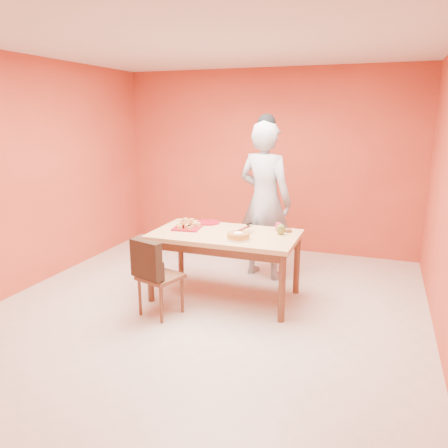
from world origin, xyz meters
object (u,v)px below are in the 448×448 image
(dining_chair, at_px, (160,275))
(pastry_platter, at_px, (187,228))
(sponge_cake, at_px, (238,236))
(egg_ornament, at_px, (281,229))
(checker_tin, at_px, (287,230))
(magenta_glass, at_px, (278,227))
(dining_table, at_px, (225,241))
(person, at_px, (265,201))
(red_dinner_plate, at_px, (208,222))

(dining_chair, distance_m, pastry_platter, 0.76)
(pastry_platter, bearing_deg, sponge_cake, -17.83)
(dining_chair, distance_m, egg_ornament, 1.39)
(pastry_platter, height_order, egg_ornament, egg_ornament)
(pastry_platter, xyz_separation_m, checker_tin, (1.10, 0.25, 0.01))
(pastry_platter, distance_m, magenta_glass, 1.04)
(dining_table, height_order, pastry_platter, pastry_platter)
(dining_chair, bearing_deg, egg_ornament, 53.53)
(dining_table, xyz_separation_m, dining_chair, (-0.48, -0.66, -0.23))
(person, bearing_deg, dining_chair, 80.62)
(red_dinner_plate, height_order, sponge_cake, sponge_cake)
(egg_ornament, relative_size, magenta_glass, 1.37)
(person, height_order, red_dinner_plate, person)
(sponge_cake, distance_m, checker_tin, 0.63)
(dining_chair, height_order, checker_tin, dining_chair)
(dining_table, distance_m, egg_ornament, 0.63)
(dining_table, relative_size, egg_ornament, 13.32)
(magenta_glass, bearing_deg, pastry_platter, -164.84)
(dining_table, distance_m, magenta_glass, 0.62)
(person, bearing_deg, sponge_cake, 105.35)
(dining_table, relative_size, sponge_cake, 6.72)
(checker_tin, bearing_deg, pastry_platter, -167.15)
(egg_ornament, bearing_deg, person, 116.72)
(pastry_platter, distance_m, egg_ornament, 1.07)
(dining_table, bearing_deg, dining_chair, -125.88)
(dining_chair, distance_m, person, 1.74)
(egg_ornament, bearing_deg, dining_table, -168.17)
(red_dinner_plate, relative_size, checker_tin, 2.60)
(magenta_glass, bearing_deg, red_dinner_plate, 176.44)
(dining_table, xyz_separation_m, magenta_glass, (0.53, 0.30, 0.14))
(egg_ornament, bearing_deg, red_dinner_plate, 166.05)
(dining_table, xyz_separation_m, person, (0.23, 0.83, 0.32))
(egg_ornament, relative_size, checker_tin, 1.12)
(sponge_cake, relative_size, egg_ornament, 1.98)
(sponge_cake, xyz_separation_m, egg_ornament, (0.38, 0.33, 0.02))
(dining_table, height_order, magenta_glass, magenta_glass)
(person, xyz_separation_m, pastry_platter, (-0.70, -0.81, -0.21))
(person, bearing_deg, egg_ornament, 133.79)
(pastry_platter, relative_size, egg_ornament, 2.50)
(red_dinner_plate, xyz_separation_m, egg_ornament, (0.94, -0.21, 0.05))
(pastry_platter, bearing_deg, magenta_glass, 15.16)
(sponge_cake, distance_m, magenta_glass, 0.58)
(sponge_cake, bearing_deg, magenta_glass, 57.70)
(pastry_platter, distance_m, sponge_cake, 0.72)
(red_dinner_plate, xyz_separation_m, sponge_cake, (0.56, -0.55, 0.03))
(dining_chair, height_order, sponge_cake, dining_chair)
(dining_table, xyz_separation_m, checker_tin, (0.63, 0.28, 0.11))
(person, height_order, egg_ornament, person)
(checker_tin, bearing_deg, person, 126.19)
(person, bearing_deg, dining_table, 90.62)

